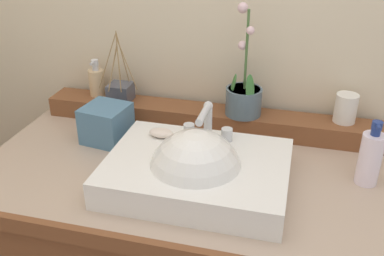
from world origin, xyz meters
name	(u,v)px	position (x,y,z in m)	size (l,w,h in m)	color
back_ledge	(208,118)	(0.00, 0.26, 0.89)	(1.12, 0.11, 0.07)	brown
sink_basin	(196,174)	(0.05, -0.09, 0.90)	(0.47, 0.36, 0.27)	white
soap_bar	(161,133)	(-0.08, 0.02, 0.95)	(0.07, 0.04, 0.02)	silver
potted_plant	(244,96)	(0.12, 0.25, 0.99)	(0.12, 0.12, 0.35)	slate
soap_dispenser	(97,81)	(-0.41, 0.28, 0.98)	(0.05, 0.06, 0.13)	#DAB789
tumbler_cup	(346,108)	(0.43, 0.28, 0.97)	(0.07, 0.07, 0.09)	white
reed_diffuser	(120,91)	(-0.31, 0.26, 0.96)	(0.13, 0.10, 0.24)	#4A4D5A
lotion_bottle	(370,158)	(0.49, 0.04, 0.94)	(0.06, 0.06, 0.18)	white
tissue_box	(106,123)	(-0.29, 0.09, 0.92)	(0.13, 0.13, 0.12)	teal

